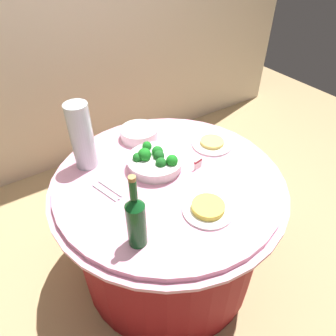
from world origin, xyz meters
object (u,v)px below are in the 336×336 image
at_px(food_plate_noodles, 212,143).
at_px(label_placard_front, 198,163).
at_px(plate_stack, 139,133).
at_px(food_plate_fried_egg, 208,208).
at_px(serving_tongs, 108,192).
at_px(wine_bottle, 136,220).
at_px(broccoli_bowl, 155,161).
at_px(decorative_fruit_vase, 83,140).

relative_size(food_plate_noodles, label_placard_front, 4.00).
distance_m(plate_stack, food_plate_fried_egg, 0.66).
height_order(serving_tongs, food_plate_fried_egg, food_plate_fried_egg).
relative_size(wine_bottle, label_placard_front, 6.11).
distance_m(broccoli_bowl, food_plate_noodles, 0.36).
distance_m(serving_tongs, food_plate_fried_egg, 0.46).
xyz_separation_m(broccoli_bowl, food_plate_noodles, (0.36, -0.00, -0.03)).
xyz_separation_m(serving_tongs, food_plate_noodles, (0.64, 0.03, 0.01)).
bearing_deg(decorative_fruit_vase, label_placard_front, -36.48).
bearing_deg(food_plate_noodles, food_plate_fried_egg, -131.59).
distance_m(wine_bottle, decorative_fruit_vase, 0.56).
bearing_deg(food_plate_fried_egg, decorative_fruit_vase, 117.85).
height_order(broccoli_bowl, serving_tongs, broccoli_bowl).
xyz_separation_m(broccoli_bowl, serving_tongs, (-0.27, -0.03, -0.04)).
bearing_deg(food_plate_noodles, broccoli_bowl, 179.36).
bearing_deg(serving_tongs, plate_stack, 42.85).
height_order(broccoli_bowl, plate_stack, broccoli_bowl).
bearing_deg(label_placard_front, decorative_fruit_vase, 143.52).
bearing_deg(wine_bottle, serving_tongs, 86.59).
bearing_deg(food_plate_noodles, label_placard_front, -148.26).
height_order(plate_stack, serving_tongs, plate_stack).
height_order(wine_bottle, food_plate_noodles, wine_bottle).
xyz_separation_m(decorative_fruit_vase, food_plate_fried_egg, (0.31, -0.59, -0.13)).
xyz_separation_m(food_plate_noodles, label_placard_front, (-0.19, -0.12, 0.02)).
relative_size(wine_bottle, serving_tongs, 2.02).
bearing_deg(wine_bottle, decorative_fruit_vase, 88.21).
bearing_deg(wine_bottle, label_placard_front, 26.27).
relative_size(serving_tongs, food_plate_noodles, 0.76).
relative_size(decorative_fruit_vase, food_plate_noodles, 1.55).
bearing_deg(serving_tongs, wine_bottle, -93.41).
xyz_separation_m(decorative_fruit_vase, serving_tongs, (0.00, -0.25, -0.14)).
bearing_deg(plate_stack, food_plate_fried_egg, -92.57).
height_order(wine_bottle, food_plate_fried_egg, wine_bottle).
bearing_deg(broccoli_bowl, serving_tongs, -173.06).
relative_size(serving_tongs, food_plate_fried_egg, 0.76).
height_order(broccoli_bowl, decorative_fruit_vase, decorative_fruit_vase).
relative_size(wine_bottle, decorative_fruit_vase, 0.99).
distance_m(decorative_fruit_vase, label_placard_front, 0.57).
relative_size(broccoli_bowl, serving_tongs, 1.69).
distance_m(plate_stack, food_plate_noodles, 0.41).
distance_m(serving_tongs, label_placard_front, 0.46).
xyz_separation_m(decorative_fruit_vase, label_placard_front, (0.45, -0.33, -0.12)).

